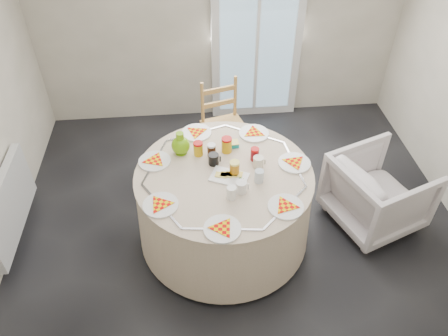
{
  "coord_description": "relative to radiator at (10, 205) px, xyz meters",
  "views": [
    {
      "loc": [
        -0.39,
        -2.52,
        3.03
      ],
      "look_at": [
        -0.15,
        0.02,
        0.8
      ],
      "focal_mm": 35.0,
      "sensor_mm": 36.0,
      "label": 1
    }
  ],
  "objects": [
    {
      "name": "wall_back",
      "position": [
        1.94,
        1.8,
        0.92
      ],
      "size": [
        4.0,
        0.02,
        2.6
      ],
      "primitive_type": "cube",
      "color": "#BCB5A3",
      "rests_on": "floor"
    },
    {
      "name": "place_settings",
      "position": [
        1.79,
        -0.18,
        0.39
      ],
      "size": [
        1.87,
        1.87,
        0.03
      ],
      "primitive_type": null,
      "rotation": [
        0.0,
        0.0,
        -0.41
      ],
      "color": "white",
      "rests_on": "table"
    },
    {
      "name": "armchair",
      "position": [
        3.17,
        -0.1,
        0.01
      ],
      "size": [
        0.89,
        0.92,
        0.74
      ],
      "primitive_type": "imported",
      "rotation": [
        0.0,
        0.0,
        1.94
      ],
      "color": "silver",
      "rests_on": "floor"
    },
    {
      "name": "green_pitcher",
      "position": [
        1.47,
        0.12,
        0.49
      ],
      "size": [
        0.16,
        0.16,
        0.2
      ],
      "primitive_type": null,
      "rotation": [
        0.0,
        0.0,
        0.08
      ],
      "color": "#66A90A",
      "rests_on": "table"
    },
    {
      "name": "floor",
      "position": [
        1.94,
        -0.2,
        -0.38
      ],
      "size": [
        4.0,
        4.0,
        0.0
      ],
      "primitive_type": "plane",
      "color": "black",
      "rests_on": "ground"
    },
    {
      "name": "table",
      "position": [
        1.79,
        -0.18,
        -0.01
      ],
      "size": [
        1.45,
        1.45,
        0.74
      ],
      "primitive_type": "cylinder",
      "color": "beige",
      "rests_on": "floor"
    },
    {
      "name": "jar_cluster",
      "position": [
        1.82,
        0.02,
        0.44
      ],
      "size": [
        0.56,
        0.38,
        0.15
      ],
      "primitive_type": null,
      "rotation": [
        0.0,
        0.0,
        -0.27
      ],
      "color": "#A76610",
      "rests_on": "table"
    },
    {
      "name": "radiator",
      "position": [
        0.0,
        0.0,
        0.0
      ],
      "size": [
        0.07,
        1.0,
        0.55
      ],
      "primitive_type": "cube",
      "color": "silver",
      "rests_on": "floor"
    },
    {
      "name": "glass_door",
      "position": [
        2.34,
        1.75,
        0.67
      ],
      "size": [
        1.0,
        0.08,
        2.1
      ],
      "primitive_type": "cube",
      "color": "silver",
      "rests_on": "floor"
    },
    {
      "name": "mugs_glasses",
      "position": [
        1.9,
        -0.17,
        0.43
      ],
      "size": [
        0.74,
        0.74,
        0.12
      ],
      "primitive_type": null,
      "rotation": [
        0.0,
        0.0,
        -0.2
      ],
      "color": "#A0A0A0",
      "rests_on": "table"
    },
    {
      "name": "wooden_chair",
      "position": [
        1.9,
        0.85,
        0.09
      ],
      "size": [
        0.5,
        0.48,
        0.91
      ],
      "primitive_type": null,
      "rotation": [
        0.0,
        0.0,
        0.27
      ],
      "color": "tan",
      "rests_on": "floor"
    },
    {
      "name": "butter_tub",
      "position": [
        1.89,
        0.16,
        0.41
      ],
      "size": [
        0.12,
        0.09,
        0.04
      ],
      "primitive_type": "cube",
      "rotation": [
        0.0,
        0.0,
        0.09
      ],
      "color": "#098A93",
      "rests_on": "table"
    },
    {
      "name": "cheese_platter",
      "position": [
        1.83,
        -0.23,
        0.39
      ],
      "size": [
        0.33,
        0.28,
        0.04
      ],
      "primitive_type": null,
      "rotation": [
        0.0,
        0.0,
        -0.43
      ],
      "color": "white",
      "rests_on": "table"
    }
  ]
}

